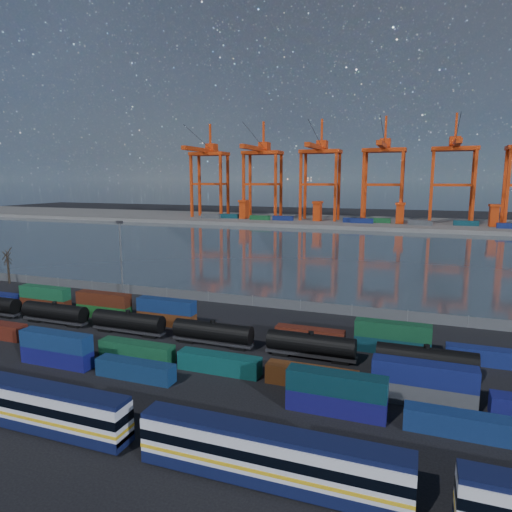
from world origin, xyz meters
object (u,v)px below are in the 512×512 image
(passenger_train, at_px, (269,458))
(tanker_string, at_px, (91,317))
(bare_tree, at_px, (8,265))
(gantry_cranes, at_px, (351,159))

(passenger_train, relative_size, tanker_string, 0.62)
(bare_tree, bearing_deg, gantry_cranes, 72.43)
(gantry_cranes, bearing_deg, passenger_train, -82.93)
(tanker_string, relative_size, bare_tree, 13.51)
(tanker_string, distance_m, bare_tree, 47.43)
(bare_tree, xyz_separation_m, gantry_cranes, (56.12, 177.20, 31.67))
(bare_tree, bearing_deg, tanker_string, -26.53)
(passenger_train, relative_size, bare_tree, 8.37)
(tanker_string, bearing_deg, passenger_train, -33.93)
(bare_tree, distance_m, gantry_cranes, 188.55)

